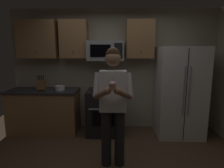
{
  "coord_description": "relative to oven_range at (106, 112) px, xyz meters",
  "views": [
    {
      "loc": [
        0.08,
        -2.42,
        1.7
      ],
      "look_at": [
        0.01,
        0.2,
        1.25
      ],
      "focal_mm": 30.12,
      "sensor_mm": 36.0,
      "label": 1
    }
  ],
  "objects": [
    {
      "name": "microwave",
      "position": [
        0.0,
        0.12,
        1.26
      ],
      "size": [
        0.74,
        0.41,
        0.4
      ],
      "color": "#9EA0A5"
    },
    {
      "name": "cupcake",
      "position": [
        0.18,
        -1.5,
        0.83
      ],
      "size": [
        0.09,
        0.09,
        0.17
      ],
      "color": "#A87F56"
    },
    {
      "name": "person",
      "position": [
        0.18,
        -1.17,
        0.53
      ],
      "size": [
        0.6,
        0.48,
        1.76
      ],
      "color": "#262628",
      "rests_on": "ground"
    },
    {
      "name": "wall_back",
      "position": [
        0.15,
        0.39,
        0.84
      ],
      "size": [
        4.4,
        0.1,
        2.6
      ],
      "primitive_type": "cube",
      "color": "#B7AD99",
      "rests_on": "ground"
    },
    {
      "name": "oven_range",
      "position": [
        0.0,
        0.0,
        0.0
      ],
      "size": [
        0.76,
        0.7,
        0.93
      ],
      "color": "black",
      "rests_on": "ground"
    },
    {
      "name": "counter_left",
      "position": [
        -1.3,
        0.02,
        0.0
      ],
      "size": [
        1.44,
        0.66,
        0.92
      ],
      "color": "#9E7247",
      "rests_on": "ground"
    },
    {
      "name": "knife_block",
      "position": [
        -1.31,
        -0.03,
        0.57
      ],
      "size": [
        0.16,
        0.15,
        0.32
      ],
      "color": "brown",
      "rests_on": "counter_left"
    },
    {
      "name": "bowl_large_white",
      "position": [
        -0.94,
        -0.03,
        0.51
      ],
      "size": [
        0.2,
        0.2,
        0.09
      ],
      "color": "white",
      "rests_on": "counter_left"
    },
    {
      "name": "cabinet_row_upper",
      "position": [
        -0.57,
        0.17,
        1.49
      ],
      "size": [
        2.78,
        0.36,
        0.76
      ],
      "color": "#9E7247"
    },
    {
      "name": "refrigerator",
      "position": [
        1.5,
        -0.04,
        0.44
      ],
      "size": [
        0.9,
        0.75,
        1.8
      ],
      "color": "white",
      "rests_on": "ground"
    }
  ]
}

